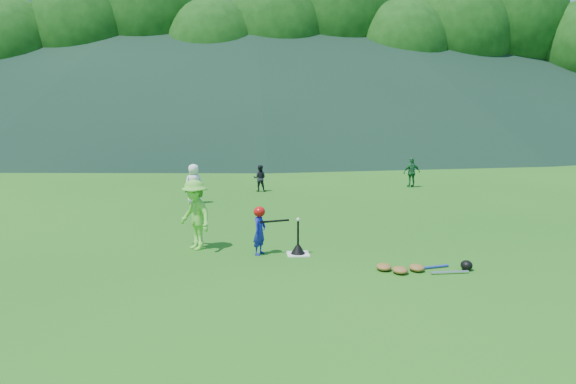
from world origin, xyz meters
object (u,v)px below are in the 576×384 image
(fielder_c, at_px, (412,172))
(equipment_pile, at_px, (417,268))
(batter_child, at_px, (260,231))
(batting_tee, at_px, (298,248))
(fielder_a, at_px, (194,184))
(adult_coach, at_px, (195,215))
(home_plate, at_px, (298,254))
(fielder_b, at_px, (260,178))

(fielder_c, height_order, equipment_pile, fielder_c)
(batter_child, xyz_separation_m, fielder_c, (5.84, 8.62, 0.05))
(batter_child, xyz_separation_m, batting_tee, (0.79, -0.07, -0.36))
(batting_tee, distance_m, equipment_pile, 2.48)
(fielder_c, bearing_deg, equipment_pile, 64.22)
(fielder_a, bearing_deg, adult_coach, 69.07)
(home_plate, bearing_deg, fielder_c, 59.84)
(batter_child, bearing_deg, home_plate, -65.43)
(batter_child, xyz_separation_m, adult_coach, (-1.35, 0.53, 0.26))
(adult_coach, bearing_deg, batting_tee, 37.26)
(batter_child, distance_m, fielder_c, 10.41)
(fielder_c, distance_m, batting_tee, 10.06)
(batter_child, distance_m, adult_coach, 1.47)
(batter_child, relative_size, batting_tee, 1.44)
(fielder_a, xyz_separation_m, fielder_b, (2.09, 2.19, -0.15))
(fielder_a, bearing_deg, fielder_c, 173.42)
(equipment_pile, bearing_deg, fielder_b, 105.36)
(home_plate, relative_size, batter_child, 0.46)
(fielder_c, bearing_deg, adult_coach, 39.01)
(home_plate, bearing_deg, adult_coach, 164.10)
(batter_child, relative_size, equipment_pile, 0.54)
(batting_tee, bearing_deg, fielder_b, 93.61)
(batter_child, relative_size, adult_coach, 0.66)
(fielder_b, distance_m, fielder_c, 5.59)
(adult_coach, distance_m, fielder_b, 7.75)
(fielder_a, relative_size, batting_tee, 1.80)
(adult_coach, xyz_separation_m, equipment_pile, (4.23, -1.94, -0.68))
(fielder_b, relative_size, equipment_pile, 0.51)
(adult_coach, relative_size, fielder_c, 1.38)
(fielder_b, xyz_separation_m, fielder_c, (5.57, 0.50, 0.08))
(fielder_c, relative_size, equipment_pile, 0.60)
(home_plate, xyz_separation_m, batter_child, (-0.79, 0.07, 0.48))
(fielder_c, bearing_deg, batter_child, 46.53)
(fielder_a, relative_size, fielder_c, 1.13)
(adult_coach, height_order, batting_tee, adult_coach)
(batter_child, relative_size, fielder_a, 0.80)
(home_plate, xyz_separation_m, batting_tee, (0.00, 0.00, 0.12))
(batter_child, bearing_deg, fielder_a, 46.95)
(adult_coach, xyz_separation_m, batting_tee, (2.13, -0.61, -0.62))
(fielder_a, bearing_deg, batting_tee, 87.55)
(fielder_a, distance_m, batting_tee, 6.56)
(home_plate, xyz_separation_m, fielder_a, (-2.61, 6.00, 0.60))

